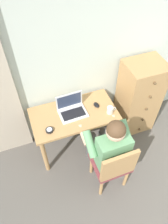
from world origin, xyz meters
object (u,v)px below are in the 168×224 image
dresser (138,98)px  computer_mouse (96,105)px  desk_clock (49,130)px  chair (113,165)px  desk (74,120)px  person_seated (108,144)px  laptop (72,109)px  coffee_mug (110,110)px

dresser → computer_mouse: 0.70m
computer_mouse → desk_clock: bearing=-172.9°
chair → desk_clock: (-0.59, 0.55, 0.26)m
desk → person_seated: bearing=-65.7°
desk → dresser: size_ratio=0.91×
person_seated → dresser: bearing=38.7°
person_seated → computer_mouse: 0.56m
chair → computer_mouse: size_ratio=8.79×
chair → laptop: (-0.25, 0.74, 0.30)m
dresser → desk: bearing=-175.2°
desk_clock → dresser: bearing=10.1°
desk_clock → coffee_mug: 0.78m
desk → dresser: 1.00m
chair → coffee_mug: (0.20, 0.57, 0.29)m
person_seated → coffee_mug: (0.20, 0.38, 0.11)m
dresser → computer_mouse: size_ratio=11.77×
desk → dresser: (0.99, 0.08, -0.02)m
desk → person_seated: person_seated is taller
laptop → desk_clock: laptop is taller
computer_mouse → desk_clock: (-0.67, -0.18, -0.00)m
chair → computer_mouse: chair is taller
computer_mouse → desk_clock: size_ratio=1.11×
dresser → laptop: 1.02m
chair → person_seated: 0.26m
computer_mouse → laptop: bearing=169.6°
chair → desk_clock: size_ratio=9.77×
dresser → coffee_mug: bearing=-158.2°
laptop → computer_mouse: (0.33, -0.01, -0.04)m
dresser → desk_clock: (-1.34, -0.24, 0.16)m
person_seated → laptop: person_seated is taller
dresser → coffee_mug: dresser is taller
laptop → desk_clock: (-0.34, -0.19, -0.04)m
desk → laptop: laptop is taller
dresser → desk_clock: dresser is taller
desk → computer_mouse: size_ratio=10.77×
person_seated → computer_mouse: (0.08, 0.55, 0.08)m
person_seated → desk: bearing=114.3°
desk_clock → coffee_mug: coffee_mug is taller
computer_mouse → coffee_mug: size_ratio=0.83×
dresser → laptop: bearing=-177.5°
laptop → coffee_mug: (0.44, -0.18, -0.00)m
dresser → person_seated: size_ratio=0.98×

